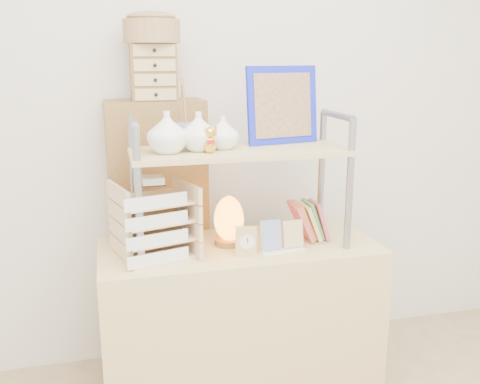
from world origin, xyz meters
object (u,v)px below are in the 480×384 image
object	(u,v)px
desk	(240,324)
cabinet	(160,240)
salt_lamp	(229,220)
letter_tray	(155,225)

from	to	relation	value
desk	cabinet	bearing A→B (deg)	130.07
salt_lamp	desk	bearing A→B (deg)	-28.14
desk	salt_lamp	xyz separation A→B (m)	(-0.04, 0.02, 0.49)
salt_lamp	letter_tray	bearing A→B (deg)	-169.46
cabinet	letter_tray	size ratio (longest dim) A/B	4.03
desk	salt_lamp	distance (m)	0.49
letter_tray	cabinet	bearing A→B (deg)	82.45
cabinet	desk	bearing A→B (deg)	-51.23
salt_lamp	cabinet	bearing A→B (deg)	127.64
letter_tray	salt_lamp	distance (m)	0.33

